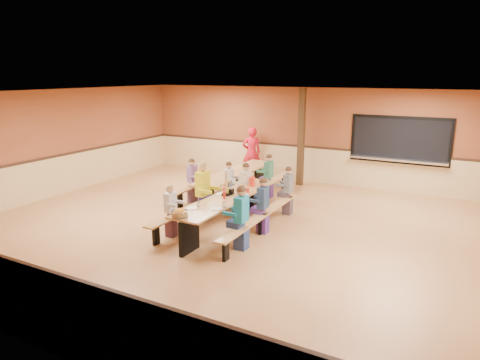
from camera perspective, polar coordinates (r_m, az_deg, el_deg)
The scene contains 23 objects.
ground at distance 9.71m, azimuth -0.02°, elevation -6.61°, with size 12.00×12.00×0.00m, color #986439.
room_envelope at distance 9.49m, azimuth -0.02°, elevation -2.71°, with size 12.04×10.04×3.02m.
kitchen_pass_through at distance 13.23m, azimuth 20.51°, elevation 4.75°, with size 2.78×0.28×1.38m.
structural_post at distance 13.34m, azimuth 8.16°, elevation 5.62°, with size 0.18×0.18×3.00m, color #322110.
cafeteria_table_main at distance 9.65m, azimuth -1.59°, elevation -3.44°, with size 1.91×3.70×0.74m.
cafeteria_table_second at distance 12.05m, azimuth -0.54°, elevation 0.13°, with size 1.91×3.70×0.74m.
seated_child_white_left at distance 9.25m, azimuth -9.24°, elevation -4.12°, with size 0.34×0.27×1.14m, color silver, non-canonical shape.
seated_adult_yellow at distance 10.21m, azimuth -4.97°, elevation -1.48°, with size 0.46×0.38×1.40m, color yellow, non-canonical shape.
seated_child_grey_left at distance 11.28m, azimuth -1.49°, elevation -0.55°, with size 0.35×0.29×1.17m, color silver, non-canonical shape.
seated_child_teal_right at distance 8.46m, azimuth 0.17°, elevation -5.13°, with size 0.41×0.34×1.29m, color #177498, non-canonical shape.
seated_child_navy_right at distance 9.33m, azimuth 3.08°, elevation -3.49°, with size 0.38×0.31×1.23m, color navy, non-canonical shape.
seated_child_char_right at distance 10.63m, azimuth 6.42°, elevation -1.46°, with size 0.36×0.30×1.20m, color #555A5F, non-canonical shape.
seated_child_purple_sec at distance 11.65m, azimuth -6.40°, elevation -0.09°, with size 0.36×0.30×1.19m, color #6F4C7C, non-canonical shape.
seated_child_green_sec at distance 12.03m, azimuth 3.85°, elevation 0.50°, with size 0.38×0.31×1.22m, color #317356, non-canonical shape.
seated_child_tan_sec at distance 10.79m, azimuth 0.77°, elevation -1.02°, with size 0.38×0.31×1.24m, color beige, non-canonical shape.
standing_woman at distance 14.27m, azimuth 1.54°, elevation 3.68°, with size 0.62×0.41×1.71m, color red.
punch_pitcher at distance 10.47m, azimuth 1.59°, elevation -0.19°, with size 0.16×0.16×0.22m, color red.
chip_bowl at distance 8.31m, azimuth -8.07°, elevation -4.40°, with size 0.32×0.32×0.15m, color orange, non-canonical shape.
napkin_dispenser at distance 9.74m, azimuth -1.23°, elevation -1.56°, with size 0.10×0.14×0.13m, color black.
condiment_mustard at distance 9.69m, azimuth -1.67°, elevation -1.52°, with size 0.06×0.06×0.17m, color yellow.
condiment_ketchup at distance 9.42m, azimuth -2.12°, elevation -1.98°, with size 0.06×0.06×0.17m, color #B2140F.
table_paddle at distance 9.64m, azimuth -1.84°, elevation -1.30°, with size 0.16×0.16×0.56m.
place_settings at distance 9.57m, azimuth -1.60°, elevation -1.91°, with size 0.65×3.30×0.11m, color beige, non-canonical shape.
Camera 1 is at (4.27, -8.02, 3.43)m, focal length 32.00 mm.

